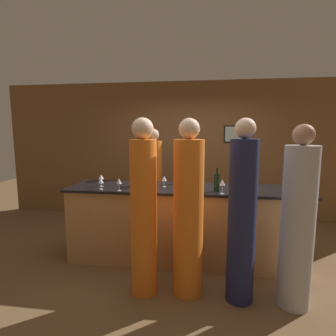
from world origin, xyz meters
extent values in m
plane|color=brown|center=(0.00, 0.00, 0.00)|extent=(14.00, 14.00, 0.00)
cube|color=brown|center=(0.00, 1.91, 1.40)|extent=(8.00, 0.06, 2.80)
cube|color=black|center=(0.86, 1.86, 1.75)|extent=(0.44, 0.02, 0.34)
cube|color=#B7C6B2|center=(0.86, 1.85, 1.75)|extent=(0.39, 0.00, 0.29)
cube|color=#B27F4C|center=(0.00, 0.00, 0.50)|extent=(3.14, 0.71, 1.00)
cube|color=black|center=(0.00, 0.00, 1.02)|extent=(3.20, 0.77, 0.04)
cylinder|color=orange|center=(-0.61, 0.88, 0.82)|extent=(0.31, 0.31, 1.64)
sphere|color=tan|center=(-0.61, 0.88, 1.74)|extent=(0.21, 0.21, 0.21)
cylinder|color=#1E234C|center=(0.65, -0.82, 0.86)|extent=(0.29, 0.29, 1.72)
sphere|color=beige|center=(0.65, -0.82, 1.82)|extent=(0.21, 0.21, 0.21)
cylinder|color=#B2B2B7|center=(1.19, -0.83, 0.83)|extent=(0.32, 0.32, 1.66)
sphere|color=#A37556|center=(1.19, -0.83, 1.76)|extent=(0.20, 0.20, 0.20)
cylinder|color=orange|center=(0.10, -0.76, 0.86)|extent=(0.32, 0.32, 1.71)
sphere|color=beige|center=(0.10, -0.76, 1.82)|extent=(0.22, 0.22, 0.22)
cylinder|color=orange|center=(-0.38, -0.82, 0.85)|extent=(0.29, 0.29, 1.71)
sphere|color=beige|center=(-0.38, -0.82, 1.82)|extent=(0.23, 0.23, 0.23)
cylinder|color=black|center=(0.42, -0.18, 1.15)|extent=(0.07, 0.07, 0.23)
cylinder|color=black|center=(0.42, -0.18, 1.30)|extent=(0.03, 0.03, 0.08)
cylinder|color=#19381E|center=(-0.10, 0.26, 1.15)|extent=(0.07, 0.07, 0.23)
cylinder|color=#19381E|center=(-0.10, 0.26, 1.31)|extent=(0.03, 0.03, 0.09)
cylinder|color=#9E9993|center=(-0.59, 0.06, 1.14)|extent=(0.17, 0.17, 0.21)
cylinder|color=silver|center=(0.48, -0.32, 1.04)|extent=(0.05, 0.05, 0.00)
cylinder|color=silver|center=(0.48, -0.32, 1.09)|extent=(0.01, 0.01, 0.10)
cone|color=silver|center=(0.48, -0.32, 1.18)|extent=(0.07, 0.07, 0.07)
cylinder|color=silver|center=(-1.15, -0.09, 1.04)|extent=(0.05, 0.05, 0.00)
cylinder|color=silver|center=(-1.15, -0.09, 1.09)|extent=(0.01, 0.01, 0.10)
cone|color=silver|center=(-1.15, -0.09, 1.17)|extent=(0.07, 0.07, 0.06)
cylinder|color=silver|center=(-1.08, -0.27, 1.04)|extent=(0.05, 0.05, 0.00)
cylinder|color=silver|center=(-1.08, -0.27, 1.08)|extent=(0.01, 0.01, 0.08)
cone|color=silver|center=(-1.08, -0.27, 1.16)|extent=(0.07, 0.07, 0.08)
cylinder|color=silver|center=(-0.28, 0.00, 1.04)|extent=(0.05, 0.05, 0.00)
cylinder|color=silver|center=(-0.28, 0.00, 1.08)|extent=(0.01, 0.01, 0.08)
cone|color=silver|center=(-0.28, 0.00, 1.16)|extent=(0.07, 0.07, 0.07)
cylinder|color=silver|center=(0.21, -0.31, 1.04)|extent=(0.05, 0.05, 0.00)
cylinder|color=silver|center=(0.21, -0.31, 1.08)|extent=(0.01, 0.01, 0.08)
cone|color=silver|center=(0.21, -0.31, 1.15)|extent=(0.08, 0.08, 0.07)
cylinder|color=silver|center=(0.85, 0.01, 1.04)|extent=(0.05, 0.05, 0.00)
cylinder|color=silver|center=(0.85, 0.01, 1.08)|extent=(0.01, 0.01, 0.08)
cone|color=silver|center=(0.85, 0.01, 1.16)|extent=(0.07, 0.07, 0.07)
cylinder|color=silver|center=(-0.82, -0.32, 1.04)|extent=(0.05, 0.05, 0.00)
cylinder|color=silver|center=(-0.82, -0.32, 1.09)|extent=(0.01, 0.01, 0.09)
cone|color=silver|center=(-0.82, -0.32, 1.17)|extent=(0.07, 0.07, 0.07)
camera|label=1|loc=(0.25, -3.50, 1.78)|focal=28.00mm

